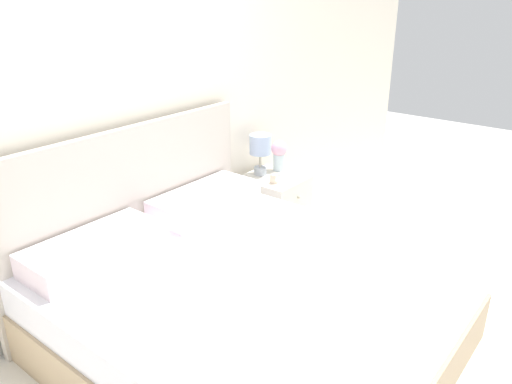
# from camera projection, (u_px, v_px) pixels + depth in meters

# --- Properties ---
(ground_plane) EXTENTS (12.00, 12.00, 0.00)m
(ground_plane) POSITION_uv_depth(u_px,v_px,m) (138.00, 286.00, 3.48)
(ground_plane) COLOR silver
(wall_back) EXTENTS (8.00, 0.06, 2.60)m
(wall_back) POSITION_uv_depth(u_px,v_px,m) (112.00, 99.00, 3.02)
(wall_back) COLOR silver
(wall_back) RESTS_ON ground_plane
(bed) EXTENTS (1.89, 2.05, 1.14)m
(bed) POSITION_uv_depth(u_px,v_px,m) (241.00, 301.00, 2.83)
(bed) COLOR tan
(bed) RESTS_ON ground_plane
(nightstand) EXTENTS (0.44, 0.50, 0.51)m
(nightstand) POSITION_uv_depth(u_px,v_px,m) (273.00, 206.00, 4.12)
(nightstand) COLOR silver
(nightstand) RESTS_ON ground_plane
(table_lamp) EXTENTS (0.17, 0.17, 0.33)m
(table_lamp) POSITION_uv_depth(u_px,v_px,m) (260.00, 148.00, 4.00)
(table_lamp) COLOR #A8B2BC
(table_lamp) RESTS_ON nightstand
(flower_vase) EXTENTS (0.13, 0.13, 0.25)m
(flower_vase) POSITION_uv_depth(u_px,v_px,m) (279.00, 153.00, 4.13)
(flower_vase) COLOR silver
(flower_vase) RESTS_ON nightstand
(alarm_clock) EXTENTS (0.07, 0.05, 0.07)m
(alarm_clock) POSITION_uv_depth(u_px,v_px,m) (275.00, 178.00, 3.90)
(alarm_clock) COLOR beige
(alarm_clock) RESTS_ON nightstand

